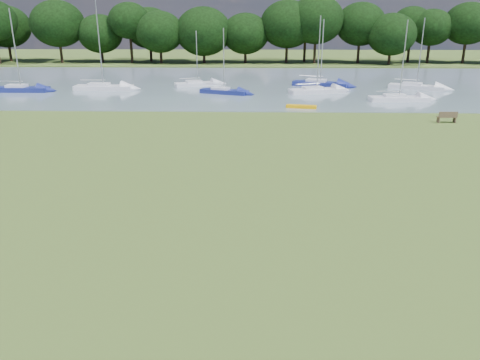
{
  "coord_description": "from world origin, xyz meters",
  "views": [
    {
      "loc": [
        0.16,
        -22.05,
        8.63
      ],
      "look_at": [
        -0.41,
        -2.0,
        1.58
      ],
      "focal_mm": 35.0,
      "sensor_mm": 36.0,
      "label": 1
    }
  ],
  "objects_px": {
    "riverbank_bench": "(447,117)",
    "sailboat_2": "(399,97)",
    "sailboat_3": "(224,90)",
    "sailboat_0": "(20,87)",
    "sailboat_7": "(316,89)",
    "sailboat_1": "(416,85)",
    "kayak": "(301,107)",
    "sailboat_4": "(103,86)",
    "sailboat_5": "(320,82)",
    "sailboat_9": "(197,83)"
  },
  "relations": [
    {
      "from": "sailboat_3",
      "to": "sailboat_5",
      "type": "xyz_separation_m",
      "value": [
        12.05,
        6.48,
        0.08
      ]
    },
    {
      "from": "sailboat_7",
      "to": "sailboat_9",
      "type": "height_order",
      "value": "sailboat_7"
    },
    {
      "from": "sailboat_5",
      "to": "kayak",
      "type": "bearing_deg",
      "value": -82.87
    },
    {
      "from": "sailboat_1",
      "to": "kayak",
      "type": "bearing_deg",
      "value": -115.01
    },
    {
      "from": "sailboat_0",
      "to": "sailboat_7",
      "type": "height_order",
      "value": "sailboat_0"
    },
    {
      "from": "sailboat_2",
      "to": "sailboat_5",
      "type": "bearing_deg",
      "value": 119.27
    },
    {
      "from": "riverbank_bench",
      "to": "sailboat_1",
      "type": "relative_size",
      "value": 0.19
    },
    {
      "from": "sailboat_3",
      "to": "sailboat_5",
      "type": "bearing_deg",
      "value": 48.63
    },
    {
      "from": "sailboat_2",
      "to": "sailboat_3",
      "type": "xyz_separation_m",
      "value": [
        -18.97,
        4.53,
        -0.01
      ]
    },
    {
      "from": "riverbank_bench",
      "to": "sailboat_4",
      "type": "height_order",
      "value": "sailboat_4"
    },
    {
      "from": "sailboat_0",
      "to": "sailboat_2",
      "type": "relative_size",
      "value": 1.15
    },
    {
      "from": "sailboat_0",
      "to": "riverbank_bench",
      "type": "bearing_deg",
      "value": -19.05
    },
    {
      "from": "sailboat_5",
      "to": "sailboat_7",
      "type": "distance_m",
      "value": 5.79
    },
    {
      "from": "sailboat_2",
      "to": "sailboat_7",
      "type": "relative_size",
      "value": 0.95
    },
    {
      "from": "sailboat_3",
      "to": "sailboat_9",
      "type": "relative_size",
      "value": 1.07
    },
    {
      "from": "sailboat_1",
      "to": "sailboat_3",
      "type": "relative_size",
      "value": 1.15
    },
    {
      "from": "kayak",
      "to": "sailboat_4",
      "type": "height_order",
      "value": "sailboat_4"
    },
    {
      "from": "sailboat_4",
      "to": "sailboat_9",
      "type": "distance_m",
      "value": 11.82
    },
    {
      "from": "sailboat_3",
      "to": "sailboat_9",
      "type": "height_order",
      "value": "sailboat_3"
    },
    {
      "from": "riverbank_bench",
      "to": "sailboat_3",
      "type": "xyz_separation_m",
      "value": [
        -20.04,
        15.06,
        -0.01
      ]
    },
    {
      "from": "kayak",
      "to": "sailboat_0",
      "type": "xyz_separation_m",
      "value": [
        -32.66,
        9.6,
        0.38
      ]
    },
    {
      "from": "riverbank_bench",
      "to": "sailboat_4",
      "type": "xyz_separation_m",
      "value": [
        -35.08,
        17.63,
        0.07
      ]
    },
    {
      "from": "riverbank_bench",
      "to": "sailboat_3",
      "type": "distance_m",
      "value": 25.07
    },
    {
      "from": "kayak",
      "to": "sailboat_9",
      "type": "xyz_separation_m",
      "value": [
        -12.08,
        15.16,
        0.27
      ]
    },
    {
      "from": "sailboat_2",
      "to": "sailboat_5",
      "type": "xyz_separation_m",
      "value": [
        -6.92,
        11.01,
        0.07
      ]
    },
    {
      "from": "sailboat_3",
      "to": "sailboat_9",
      "type": "bearing_deg",
      "value": 141.64
    },
    {
      "from": "riverbank_bench",
      "to": "sailboat_7",
      "type": "distance_m",
      "value": 18.32
    },
    {
      "from": "sailboat_3",
      "to": "sailboat_1",
      "type": "bearing_deg",
      "value": 30.8
    },
    {
      "from": "sailboat_4",
      "to": "riverbank_bench",
      "type": "bearing_deg",
      "value": -24.49
    },
    {
      "from": "sailboat_5",
      "to": "sailboat_7",
      "type": "relative_size",
      "value": 0.95
    },
    {
      "from": "kayak",
      "to": "sailboat_7",
      "type": "xyz_separation_m",
      "value": [
        2.64,
        9.65,
        0.31
      ]
    },
    {
      "from": "sailboat_7",
      "to": "sailboat_9",
      "type": "distance_m",
      "value": 15.72
    },
    {
      "from": "sailboat_0",
      "to": "sailboat_1",
      "type": "relative_size",
      "value": 1.13
    },
    {
      "from": "riverbank_bench",
      "to": "kayak",
      "type": "height_order",
      "value": "riverbank_bench"
    },
    {
      "from": "kayak",
      "to": "sailboat_2",
      "type": "relative_size",
      "value": 0.36
    },
    {
      "from": "sailboat_4",
      "to": "sailboat_5",
      "type": "relative_size",
      "value": 1.29
    },
    {
      "from": "sailboat_7",
      "to": "sailboat_2",
      "type": "bearing_deg",
      "value": -49.5
    },
    {
      "from": "sailboat_9",
      "to": "sailboat_0",
      "type": "bearing_deg",
      "value": 174.27
    },
    {
      "from": "kayak",
      "to": "sailboat_1",
      "type": "xyz_separation_m",
      "value": [
        15.45,
        13.22,
        0.31
      ]
    },
    {
      "from": "riverbank_bench",
      "to": "sailboat_0",
      "type": "bearing_deg",
      "value": 159.19
    },
    {
      "from": "sailboat_5",
      "to": "sailboat_2",
      "type": "bearing_deg",
      "value": -36.77
    },
    {
      "from": "sailboat_3",
      "to": "sailboat_0",
      "type": "bearing_deg",
      "value": -161.41
    },
    {
      "from": "sailboat_1",
      "to": "sailboat_7",
      "type": "relative_size",
      "value": 0.97
    },
    {
      "from": "sailboat_3",
      "to": "sailboat_7",
      "type": "relative_size",
      "value": 0.85
    },
    {
      "from": "sailboat_1",
      "to": "sailboat_9",
      "type": "bearing_deg",
      "value": -159.6
    },
    {
      "from": "riverbank_bench",
      "to": "sailboat_2",
      "type": "distance_m",
      "value": 10.58
    },
    {
      "from": "sailboat_4",
      "to": "sailboat_7",
      "type": "distance_m",
      "value": 25.99
    },
    {
      "from": "riverbank_bench",
      "to": "sailboat_1",
      "type": "distance_m",
      "value": 19.76
    },
    {
      "from": "sailboat_5",
      "to": "sailboat_4",
      "type": "bearing_deg",
      "value": -150.7
    },
    {
      "from": "riverbank_bench",
      "to": "sailboat_9",
      "type": "height_order",
      "value": "sailboat_9"
    }
  ]
}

